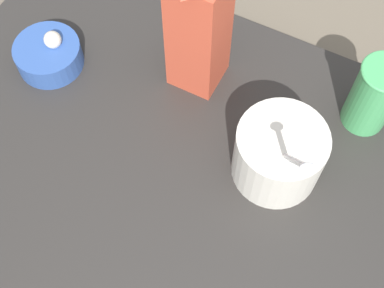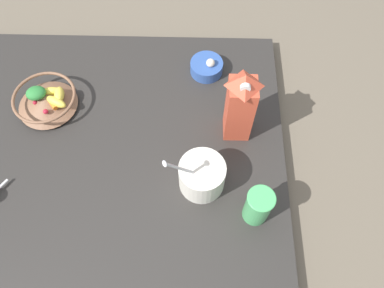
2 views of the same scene
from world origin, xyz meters
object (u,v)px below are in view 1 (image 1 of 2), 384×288
yogurt_tub (279,153)px  drinking_cup (375,95)px  garlic_bowl (49,55)px  milk_carton (199,20)px

yogurt_tub → drinking_cup: bearing=-31.0°
yogurt_tub → garlic_bowl: yogurt_tub is taller
garlic_bowl → milk_carton: bearing=-68.3°
milk_carton → garlic_bowl: milk_carton is taller
drinking_cup → yogurt_tub: bearing=149.0°
yogurt_tub → garlic_bowl: 0.43m
garlic_bowl → yogurt_tub: bearing=-91.7°
drinking_cup → garlic_bowl: drinking_cup is taller
drinking_cup → garlic_bowl: (-0.14, 0.52, -0.05)m
yogurt_tub → milk_carton: bearing=60.2°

